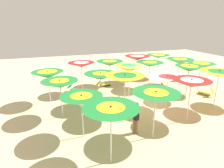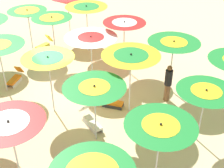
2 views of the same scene
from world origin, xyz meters
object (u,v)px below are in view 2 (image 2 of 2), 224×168
(beach_umbrella_10, at_px, (160,131))
(lounger_3, at_px, (44,45))
(beach_umbrella_8, at_px, (52,21))
(beach_umbrella_16, at_px, (9,127))
(beach_umbrella_2, at_px, (124,26))
(lounger_4, at_px, (91,121))
(lounger_0, at_px, (15,78))
(beach_umbrella_11, at_px, (95,92))
(beach_umbrella_9, at_px, (28,14))
(beach_umbrella_7, at_px, (91,41))
(beach_umbrella_3, at_px, (86,10))
(beach_umbrella_1, at_px, (174,45))
(lounger_5, at_px, (110,102))
(beach_ball, at_px, (97,99))
(beach_umbrella_6, at_px, (131,60))
(beachgoer_0, at_px, (168,83))
(beach_umbrella_4, at_px, (68,0))
(beach_umbrella_5, at_px, (205,95))
(beach_umbrella_12, at_px, (48,63))

(beach_umbrella_10, relative_size, lounger_3, 1.97)
(beach_umbrella_8, bearing_deg, beach_umbrella_16, 61.83)
(beach_umbrella_16, bearing_deg, beach_umbrella_2, -143.91)
(lounger_4, bearing_deg, lounger_3, 172.22)
(beach_umbrella_16, bearing_deg, lounger_0, -102.49)
(beach_umbrella_11, bearing_deg, beach_umbrella_9, -90.54)
(beach_umbrella_2, distance_m, beach_umbrella_7, 1.81)
(beach_umbrella_3, distance_m, beach_umbrella_10, 9.25)
(beach_umbrella_1, xyz_separation_m, beach_umbrella_3, (1.45, -5.20, 0.16))
(lounger_5, xyz_separation_m, beach_ball, (0.37, -0.45, -0.03))
(beach_umbrella_6, distance_m, beach_umbrella_9, 7.12)
(beach_umbrella_10, height_order, beachgoer_0, beach_umbrella_10)
(beach_umbrella_4, height_order, beach_umbrella_5, beach_umbrella_4)
(beach_umbrella_1, height_order, beach_umbrella_5, beach_umbrella_1)
(beach_umbrella_1, height_order, beachgoer_0, beach_umbrella_1)
(beach_umbrella_12, bearing_deg, lounger_5, 158.94)
(beach_umbrella_2, relative_size, beach_umbrella_6, 0.95)
(beach_umbrella_3, bearing_deg, beach_umbrella_1, 105.57)
(beach_umbrella_3, xyz_separation_m, lounger_3, (2.03, -1.40, -2.07))
(lounger_4, bearing_deg, beach_umbrella_16, -67.94)
(beach_ball, bearing_deg, lounger_4, 54.80)
(beach_umbrella_12, bearing_deg, beach_umbrella_3, -129.61)
(beach_umbrella_11, bearing_deg, beach_umbrella_1, -162.77)
(beach_umbrella_1, relative_size, lounger_5, 2.10)
(beach_umbrella_4, relative_size, beach_umbrella_8, 1.02)
(beach_umbrella_1, height_order, lounger_5, beach_umbrella_1)
(beach_umbrella_7, relative_size, beach_umbrella_10, 1.02)
(beach_umbrella_1, distance_m, beach_umbrella_8, 5.85)
(beach_umbrella_16, distance_m, lounger_5, 5.12)
(beach_umbrella_1, height_order, lounger_0, beach_umbrella_1)
(beach_umbrella_7, bearing_deg, beachgoer_0, 122.90)
(lounger_5, height_order, beachgoer_0, beachgoer_0)
(beach_umbrella_6, distance_m, beach_umbrella_7, 2.92)
(beach_umbrella_12, relative_size, lounger_5, 2.19)
(beach_umbrella_3, distance_m, beach_umbrella_5, 8.29)
(lounger_4, distance_m, beach_ball, 1.44)
(beach_umbrella_4, distance_m, beach_ball, 7.14)
(beach_umbrella_3, bearing_deg, lounger_0, 17.60)
(beach_umbrella_9, bearing_deg, beachgoer_0, 116.80)
(lounger_5, bearing_deg, beach_umbrella_4, 127.08)
(beach_umbrella_1, distance_m, lounger_4, 4.52)
(beach_umbrella_1, relative_size, beach_umbrella_6, 0.92)
(beach_umbrella_10, bearing_deg, beach_umbrella_3, -102.75)
(beach_umbrella_9, relative_size, lounger_5, 2.15)
(beach_umbrella_2, distance_m, lounger_3, 5.22)
(beach_umbrella_16, bearing_deg, beach_umbrella_12, -125.36)
(beach_umbrella_4, height_order, beach_umbrella_6, beach_umbrella_6)
(beach_umbrella_6, relative_size, beachgoer_0, 1.56)
(lounger_0, bearing_deg, beach_ball, 80.99)
(beach_umbrella_4, bearing_deg, lounger_5, 80.28)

